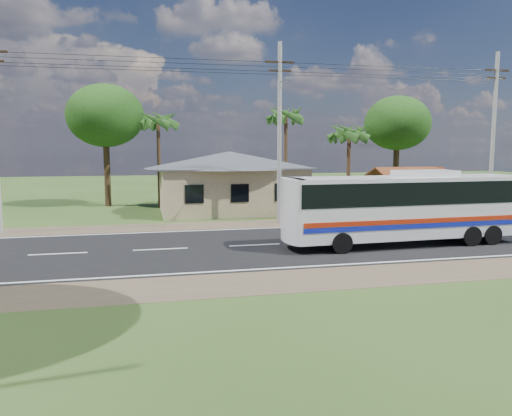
{
  "coord_description": "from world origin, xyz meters",
  "views": [
    {
      "loc": [
        -5.16,
        -23.23,
        4.82
      ],
      "look_at": [
        0.29,
        1.0,
        1.7
      ],
      "focal_mm": 35.0,
      "sensor_mm": 36.0,
      "label": 1
    }
  ],
  "objects_px": {
    "waiting_shed": "(409,176)",
    "motorcycle": "(375,211)",
    "coach_bus": "(406,203)",
    "person": "(429,205)"
  },
  "relations": [
    {
      "from": "person",
      "to": "motorcycle",
      "type": "bearing_deg",
      "value": -16.48
    },
    {
      "from": "coach_bus",
      "to": "waiting_shed",
      "type": "bearing_deg",
      "value": 57.8
    },
    {
      "from": "coach_bus",
      "to": "motorcycle",
      "type": "bearing_deg",
      "value": 71.11
    },
    {
      "from": "motorcycle",
      "to": "waiting_shed",
      "type": "bearing_deg",
      "value": -81.14
    },
    {
      "from": "coach_bus",
      "to": "person",
      "type": "distance_m",
      "value": 10.33
    },
    {
      "from": "coach_bus",
      "to": "motorcycle",
      "type": "height_order",
      "value": "coach_bus"
    },
    {
      "from": "waiting_shed",
      "to": "motorcycle",
      "type": "relative_size",
      "value": 2.7
    },
    {
      "from": "waiting_shed",
      "to": "motorcycle",
      "type": "bearing_deg",
      "value": -158.23
    },
    {
      "from": "coach_bus",
      "to": "motorcycle",
      "type": "distance_m",
      "value": 9.19
    },
    {
      "from": "waiting_shed",
      "to": "coach_bus",
      "type": "bearing_deg",
      "value": -120.19
    }
  ]
}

